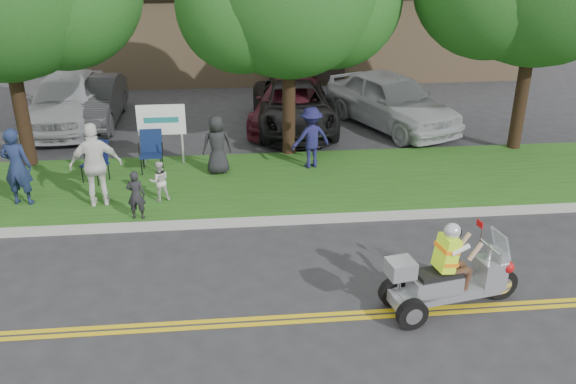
{
  "coord_description": "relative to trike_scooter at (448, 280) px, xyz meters",
  "views": [
    {
      "loc": [
        -1.11,
        -8.86,
        6.11
      ],
      "look_at": [
        -0.03,
        2.0,
        1.21
      ],
      "focal_mm": 38.0,
      "sensor_mm": 36.0,
      "label": 1
    }
  ],
  "objects": [
    {
      "name": "child_left",
      "position": [
        -5.64,
        3.83,
        0.09
      ],
      "size": [
        0.43,
        0.3,
        1.11
      ],
      "primitive_type": "imported",
      "rotation": [
        0.0,
        0.0,
        3.05
      ],
      "color": "black",
      "rests_on": "grass_verge"
    },
    {
      "name": "spectator_adult_right",
      "position": [
        -6.59,
        4.63,
        0.51
      ],
      "size": [
        1.2,
        0.64,
        1.95
      ],
      "primitive_type": "imported",
      "rotation": [
        0.0,
        0.0,
        3.29
      ],
      "color": "white",
      "rests_on": "grass_verge"
    },
    {
      "name": "spectator_chair_a",
      "position": [
        -1.47,
        6.5,
        0.34
      ],
      "size": [
        1.18,
        0.88,
        1.62
      ],
      "primitive_type": "imported",
      "rotation": [
        0.0,
        0.0,
        3.44
      ],
      "color": "#1A1948",
      "rests_on": "grass_verge"
    },
    {
      "name": "centerline_near",
      "position": [
        -2.43,
        -0.15,
        -0.57
      ],
      "size": [
        60.0,
        0.1,
        0.01
      ],
      "primitive_type": "cube",
      "color": "gold",
      "rests_on": "ground"
    },
    {
      "name": "grass_verge",
      "position": [
        -2.43,
        5.63,
        -0.52
      ],
      "size": [
        60.0,
        4.0,
        0.1
      ],
      "primitive_type": "cube",
      "color": "#234D14",
      "rests_on": "ground"
    },
    {
      "name": "lawn_chair_a",
      "position": [
        -6.89,
        6.14,
        0.11
      ],
      "size": [
        0.74,
        0.75,
        1.03
      ],
      "rotation": [
        0.0,
        0.0,
        -0.49
      ],
      "color": "black",
      "rests_on": "grass_verge"
    },
    {
      "name": "parked_car_mid",
      "position": [
        -1.54,
        10.07,
        0.14
      ],
      "size": [
        2.36,
        5.12,
        1.42
      ],
      "primitive_type": "imported",
      "rotation": [
        0.0,
        0.0,
        0.0
      ],
      "color": "black",
      "rests_on": "ground"
    },
    {
      "name": "curb",
      "position": [
        -2.43,
        3.48,
        -0.51
      ],
      "size": [
        60.0,
        0.25,
        0.12
      ],
      "primitive_type": "cube",
      "color": "#A8A89E",
      "rests_on": "ground"
    },
    {
      "name": "ground",
      "position": [
        -2.43,
        0.43,
        -0.57
      ],
      "size": [
        120.0,
        120.0,
        0.0
      ],
      "primitive_type": "plane",
      "color": "#28282B",
      "rests_on": "ground"
    },
    {
      "name": "parked_car_far_right",
      "position": [
        1.57,
        9.96,
        0.3
      ],
      "size": [
        3.99,
        5.51,
        1.74
      ],
      "primitive_type": "imported",
      "rotation": [
        0.0,
        0.0,
        0.43
      ],
      "color": "#AAADB2",
      "rests_on": "ground"
    },
    {
      "name": "spectator_chair_b",
      "position": [
        -3.9,
        6.3,
        0.3
      ],
      "size": [
        0.82,
        0.61,
        1.53
      ],
      "primitive_type": "imported",
      "rotation": [
        0.0,
        0.0,
        3.31
      ],
      "color": "black",
      "rests_on": "grass_verge"
    },
    {
      "name": "business_sign",
      "position": [
        -5.33,
        7.03,
        0.68
      ],
      "size": [
        1.25,
        0.06,
        1.75
      ],
      "color": "silver",
      "rests_on": "ground"
    },
    {
      "name": "commercial_building",
      "position": [
        -0.43,
        19.41,
        1.44
      ],
      "size": [
        18.0,
        8.2,
        4.0
      ],
      "color": "#9E7F5B",
      "rests_on": "ground"
    },
    {
      "name": "centerline_far",
      "position": [
        -2.43,
        0.01,
        -0.57
      ],
      "size": [
        60.0,
        0.1,
        0.01
      ],
      "primitive_type": "cube",
      "color": "gold",
      "rests_on": "ground"
    },
    {
      "name": "lawn_chair_b",
      "position": [
        -5.61,
        6.67,
        0.13
      ],
      "size": [
        0.56,
        0.59,
        1.06
      ],
      "rotation": [
        0.0,
        0.0,
        0.01
      ],
      "color": "black",
      "rests_on": "grass_verge"
    },
    {
      "name": "parked_car_far_left",
      "position": [
        -8.69,
        11.01,
        0.3
      ],
      "size": [
        2.1,
        5.16,
        1.75
      ],
      "primitive_type": "imported",
      "rotation": [
        0.0,
        0.0,
        -0.01
      ],
      "color": "#9FA1A6",
      "rests_on": "ground"
    },
    {
      "name": "child_right",
      "position": [
        -5.23,
        4.74,
        0.01
      ],
      "size": [
        0.53,
        0.46,
        0.96
      ],
      "primitive_type": "imported",
      "rotation": [
        0.0,
        0.0,
        3.36
      ],
      "color": "silver",
      "rests_on": "grass_verge"
    },
    {
      "name": "parked_car_right",
      "position": [
        -1.63,
        10.55,
        0.12
      ],
      "size": [
        3.2,
        5.16,
        1.39
      ],
      "primitive_type": "imported",
      "rotation": [
        0.0,
        0.0,
        -0.28
      ],
      "color": "#410F18",
      "rests_on": "ground"
    },
    {
      "name": "trike_scooter",
      "position": [
        0.0,
        0.0,
        0.0
      ],
      "size": [
        2.5,
        1.02,
        1.64
      ],
      "rotation": [
        0.0,
        0.0,
        0.19
      ],
      "color": "black",
      "rests_on": "ground"
    },
    {
      "name": "parked_car_left",
      "position": [
        -7.93,
        11.16,
        0.18
      ],
      "size": [
        1.6,
        4.54,
        1.5
      ],
      "primitive_type": "imported",
      "rotation": [
        0.0,
        0.0,
        0.0
      ],
      "color": "#2E2E30",
      "rests_on": "ground"
    },
    {
      "name": "spectator_adult_left",
      "position": [
        -8.38,
        4.87,
        0.44
      ],
      "size": [
        0.72,
        0.53,
        1.82
      ],
      "primitive_type": "imported",
      "rotation": [
        0.0,
        0.0,
        3.0
      ],
      "color": "#1A2549",
      "rests_on": "grass_verge"
    }
  ]
}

